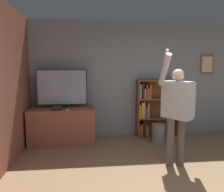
# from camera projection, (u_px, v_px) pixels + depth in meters

# --- Properties ---
(wall_back) EXTENTS (7.00, 0.09, 2.70)m
(wall_back) POSITION_uv_depth(u_px,v_px,m) (139.00, 79.00, 5.19)
(wall_back) COLOR gray
(wall_back) RESTS_ON ground_plane
(wall_side_brick) EXTENTS (0.06, 4.45, 2.70)m
(wall_side_brick) POSITION_uv_depth(u_px,v_px,m) (4.00, 86.00, 3.49)
(wall_side_brick) COLOR #93513D
(wall_side_brick) RESTS_ON ground_plane
(tv_ledge) EXTENTS (1.38, 0.64, 0.76)m
(tv_ledge) POSITION_uv_depth(u_px,v_px,m) (63.00, 126.00, 4.73)
(tv_ledge) COLOR #93513D
(tv_ledge) RESTS_ON ground_plane
(television) EXTENTS (1.07, 0.22, 0.83)m
(television) POSITION_uv_depth(u_px,v_px,m) (62.00, 88.00, 4.70)
(television) COLOR black
(television) RESTS_ON tv_ledge
(game_console) EXTENTS (0.21, 0.16, 0.07)m
(game_console) POSITION_uv_depth(u_px,v_px,m) (57.00, 108.00, 4.51)
(game_console) COLOR black
(game_console) RESTS_ON tv_ledge
(remote_loose) EXTENTS (0.04, 0.14, 0.02)m
(remote_loose) POSITION_uv_depth(u_px,v_px,m) (68.00, 110.00, 4.47)
(remote_loose) COLOR white
(remote_loose) RESTS_ON tv_ledge
(bookshelf) EXTENTS (0.98, 0.28, 1.35)m
(bookshelf) POSITION_uv_depth(u_px,v_px,m) (153.00, 108.00, 5.13)
(bookshelf) COLOR brown
(bookshelf) RESTS_ON ground_plane
(person) EXTENTS (0.62, 0.57, 1.91)m
(person) POSITION_uv_depth(u_px,v_px,m) (177.00, 108.00, 3.55)
(person) COLOR #56514C
(person) RESTS_ON ground_plane
(waste_bin) EXTENTS (0.28, 0.28, 0.41)m
(waste_bin) POSITION_uv_depth(u_px,v_px,m) (159.00, 134.00, 4.72)
(waste_bin) COLOR gray
(waste_bin) RESTS_ON ground_plane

